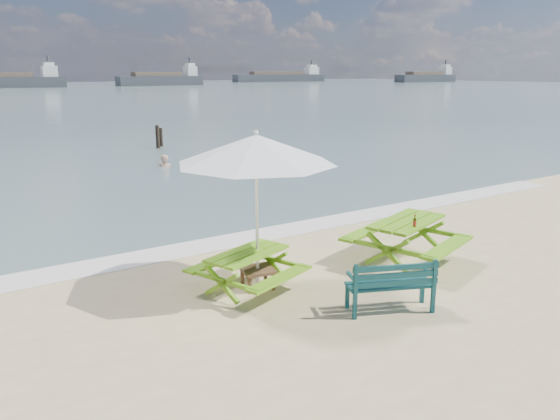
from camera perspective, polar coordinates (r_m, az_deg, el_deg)
foam_strip at (r=11.77m, az=-4.88°, el=-3.15°), size 22.00×0.90×0.01m
picnic_table_left at (r=9.02m, az=-3.39°, el=-6.55°), size 1.87×1.97×0.68m
picnic_table_right at (r=10.58m, az=13.03°, el=-3.29°), size 2.26×2.38×0.83m
park_bench at (r=8.52m, az=11.39°, el=-8.70°), size 1.37×0.92×0.81m
side_table at (r=9.23m, az=-2.35°, el=-7.05°), size 0.62×0.62×0.34m
patio_umbrella at (r=8.67m, az=-2.50°, el=6.35°), size 3.12×3.12×2.57m
beer_bottle at (r=10.02m, az=13.88°, el=-1.30°), size 0.06×0.06×0.23m
swimmer at (r=21.30m, az=-11.94°, el=3.42°), size 0.72×0.58×1.72m
mooring_pilings at (r=26.36m, az=-12.52°, el=7.24°), size 0.57×0.77×1.27m
cargo_ships at (r=142.25m, az=-10.02°, el=13.30°), size 147.23×37.36×4.40m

